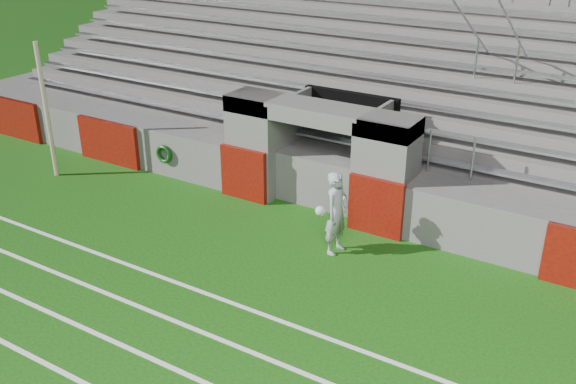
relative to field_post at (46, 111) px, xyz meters
The scene contains 5 objects.
ground 7.48m from the field_post, 11.88° to the right, with size 90.00×90.00×0.00m, color #14470B.
field_post is the anchor object (origin of this frame).
stadium_structure 9.62m from the field_post, 42.37° to the left, with size 26.00×8.48×5.42m.
goalkeeper_with_ball 8.57m from the field_post, ahead, with size 0.63×0.70×1.83m.
hose_coil 3.27m from the field_post, 27.84° to the left, with size 0.50×0.14×0.50m.
Camera 1 is at (6.85, -9.07, 6.92)m, focal length 40.00 mm.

